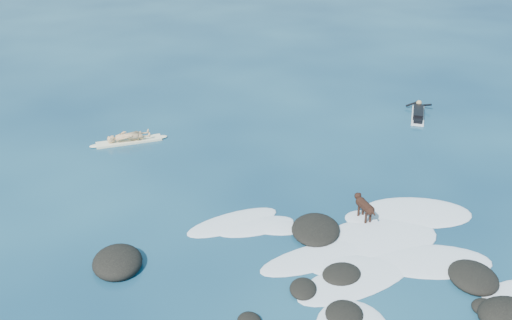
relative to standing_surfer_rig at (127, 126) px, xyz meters
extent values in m
plane|color=#0A2642|center=(5.80, -7.82, -0.67)|extent=(160.00, 160.00, 0.00)
ellipsoid|color=black|center=(5.07, -9.39, -0.61)|extent=(0.86, 0.99, 0.26)
ellipsoid|color=black|center=(9.62, -10.92, -0.53)|extent=(1.57, 1.34, 0.56)
ellipsoid|color=black|center=(9.28, -10.57, -0.60)|extent=(0.75, 0.72, 0.27)
ellipsoid|color=black|center=(6.17, -8.94, -0.60)|extent=(1.34, 1.27, 0.29)
ellipsoid|color=black|center=(5.86, -10.41, -0.60)|extent=(1.21, 1.25, 0.29)
ellipsoid|color=black|center=(9.48, -9.48, -0.57)|extent=(1.30, 1.49, 0.40)
ellipsoid|color=black|center=(5.91, -6.87, -0.57)|extent=(1.80, 2.01, 0.40)
ellipsoid|color=black|center=(0.36, -7.86, -0.53)|extent=(1.48, 1.65, 0.58)
ellipsoid|color=white|center=(4.20, -6.39, -0.66)|extent=(2.55, 1.40, 0.12)
ellipsoid|color=white|center=(4.61, -6.37, -0.66)|extent=(2.19, 1.61, 0.12)
ellipsoid|color=white|center=(5.83, -8.03, -0.66)|extent=(3.86, 2.23, 0.12)
ellipsoid|color=white|center=(6.53, -9.10, -0.66)|extent=(3.86, 2.66, 0.12)
ellipsoid|color=white|center=(3.56, -6.09, -0.66)|extent=(3.13, 2.06, 0.12)
ellipsoid|color=white|center=(7.72, -7.35, -0.66)|extent=(3.62, 2.52, 0.12)
ellipsoid|color=white|center=(6.36, -8.52, -0.66)|extent=(2.00, 1.03, 0.12)
ellipsoid|color=white|center=(8.68, -8.59, -0.66)|extent=(3.54, 1.98, 0.12)
ellipsoid|color=white|center=(9.24, -6.17, -0.66)|extent=(3.58, 2.32, 0.12)
ellipsoid|color=white|center=(7.49, -6.31, -0.66)|extent=(1.10, 0.90, 0.12)
cube|color=#FFF7CB|center=(0.00, 0.00, -0.63)|extent=(2.54, 1.04, 0.08)
ellipsoid|color=#FFF7CB|center=(1.21, 0.27, -0.63)|extent=(0.55, 0.38, 0.09)
ellipsoid|color=#FFF7CB|center=(-1.21, -0.27, -0.63)|extent=(0.55, 0.38, 0.09)
imported|color=tan|center=(0.00, 0.00, 0.22)|extent=(0.50, 0.66, 1.62)
cube|color=silver|center=(12.08, 1.24, -0.62)|extent=(1.31, 2.27, 0.08)
ellipsoid|color=silver|center=(12.50, 2.28, -0.62)|extent=(0.43, 0.55, 0.08)
cube|color=black|center=(12.08, 1.24, -0.47)|extent=(0.89, 1.43, 0.22)
sphere|color=tan|center=(12.37, 1.98, -0.35)|extent=(0.30, 0.30, 0.23)
cylinder|color=black|center=(12.17, 2.23, -0.48)|extent=(0.56, 0.10, 0.25)
cylinder|color=black|center=(12.70, 2.02, -0.48)|extent=(0.46, 0.46, 0.25)
cube|color=black|center=(11.79, 0.53, -0.51)|extent=(0.53, 0.65, 0.14)
cylinder|color=black|center=(7.49, -6.41, -0.17)|extent=(0.43, 0.65, 0.29)
sphere|color=black|center=(7.42, -6.15, -0.17)|extent=(0.37, 0.37, 0.30)
sphere|color=black|center=(7.56, -6.67, -0.17)|extent=(0.33, 0.33, 0.27)
sphere|color=black|center=(7.38, -5.99, -0.06)|extent=(0.26, 0.26, 0.22)
cone|color=black|center=(7.35, -5.86, -0.08)|extent=(0.14, 0.16, 0.11)
cone|color=black|center=(7.33, -6.01, 0.02)|extent=(0.12, 0.10, 0.10)
cone|color=black|center=(7.44, -5.98, 0.02)|extent=(0.12, 0.10, 0.10)
cylinder|color=black|center=(7.37, -6.24, -0.48)|extent=(0.09, 0.09, 0.39)
cylinder|color=black|center=(7.51, -6.20, -0.48)|extent=(0.09, 0.09, 0.39)
cylinder|color=black|center=(7.47, -6.63, -0.48)|extent=(0.09, 0.09, 0.39)
cylinder|color=black|center=(7.62, -6.59, -0.48)|extent=(0.09, 0.09, 0.39)
cylinder|color=black|center=(7.60, -6.80, -0.12)|extent=(0.12, 0.29, 0.17)
camera|label=1|loc=(2.62, -20.42, 8.73)|focal=40.00mm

